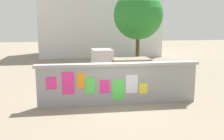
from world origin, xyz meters
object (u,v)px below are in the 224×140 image
(person_bystander, at_px, (114,71))
(bicycle_near, at_px, (85,88))
(tree_roadside, at_px, (138,15))
(bicycle_far, at_px, (157,84))
(auto_rickshaw_truck, at_px, (118,64))
(motorcycle, at_px, (77,78))
(person_walking, at_px, (136,76))

(person_bystander, bearing_deg, bicycle_near, -151.00)
(person_bystander, relative_size, tree_roadside, 0.27)
(bicycle_near, xyz_separation_m, bicycle_far, (3.70, 0.31, 0.00))
(bicycle_far, relative_size, tree_roadside, 0.28)
(auto_rickshaw_truck, distance_m, bicycle_near, 4.26)
(motorcycle, bearing_deg, auto_rickshaw_truck, 33.01)
(motorcycle, height_order, bicycle_far, bicycle_far)
(bicycle_far, relative_size, person_walking, 1.03)
(bicycle_far, relative_size, person_bystander, 1.03)
(bicycle_near, xyz_separation_m, person_bystander, (1.52, 0.84, 0.62))
(auto_rickshaw_truck, xyz_separation_m, motorcycle, (-2.56, -1.66, -0.44))
(motorcycle, height_order, tree_roadside, tree_roadside)
(person_walking, bearing_deg, motorcycle, 137.68)
(motorcycle, distance_m, tree_roadside, 8.09)
(bicycle_near, height_order, bicycle_far, same)
(bicycle_far, height_order, tree_roadside, tree_roadside)
(motorcycle, distance_m, bicycle_far, 4.36)
(auto_rickshaw_truck, height_order, bicycle_far, auto_rickshaw_truck)
(bicycle_near, xyz_separation_m, person_walking, (2.36, -0.53, 0.62))
(motorcycle, xyz_separation_m, person_walking, (2.70, -2.46, 0.52))
(bicycle_near, relative_size, person_bystander, 1.06)
(auto_rickshaw_truck, relative_size, person_bystander, 2.25)
(auto_rickshaw_truck, relative_size, bicycle_far, 2.18)
(bicycle_far, height_order, person_walking, person_walking)
(bicycle_far, bearing_deg, person_bystander, 166.28)
(motorcycle, height_order, person_bystander, person_bystander)
(bicycle_far, bearing_deg, tree_roadside, 84.11)
(bicycle_near, relative_size, tree_roadside, 0.29)
(auto_rickshaw_truck, bearing_deg, bicycle_far, -65.77)
(bicycle_near, height_order, person_walking, person_walking)
(auto_rickshaw_truck, relative_size, tree_roadside, 0.62)
(auto_rickshaw_truck, xyz_separation_m, tree_roadside, (2.21, 3.81, 3.13))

